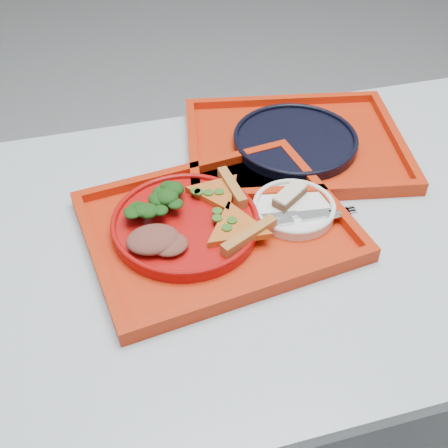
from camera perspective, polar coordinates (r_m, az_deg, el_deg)
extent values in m
plane|color=gray|center=(1.66, 7.18, -18.63)|extent=(10.00, 10.00, 0.00)
cube|color=#9EA8B1|center=(1.07, 10.52, 0.48)|extent=(1.60, 0.80, 0.03)
cube|color=#B72509|center=(1.01, -0.71, -0.53)|extent=(0.49, 0.41, 0.01)
cube|color=#B72509|center=(1.21, 7.18, 7.78)|extent=(0.51, 0.43, 0.01)
cylinder|color=#A40C0A|center=(0.99, -3.93, -0.10)|extent=(0.26, 0.26, 0.02)
cylinder|color=white|center=(1.03, 7.09, 1.45)|extent=(0.15, 0.15, 0.01)
cylinder|color=black|center=(1.20, 7.24, 8.33)|extent=(0.26, 0.26, 0.02)
ellipsoid|color=black|center=(1.00, -7.26, 2.44)|extent=(0.09, 0.08, 0.05)
ellipsoid|color=brown|center=(0.94, -7.23, -1.56)|extent=(0.09, 0.07, 0.03)
cube|color=#50301A|center=(1.04, 6.67, 2.80)|extent=(0.07, 0.06, 0.02)
cube|color=beige|center=(1.03, 6.72, 3.23)|extent=(0.07, 0.06, 0.00)
cube|color=silver|center=(1.01, 8.24, 1.08)|extent=(0.19, 0.04, 0.01)
cube|color=silver|center=(1.00, 7.84, 0.48)|extent=(0.19, 0.03, 0.01)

